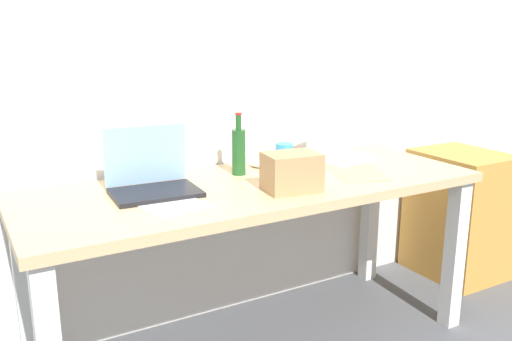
% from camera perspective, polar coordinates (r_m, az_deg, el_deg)
% --- Properties ---
extents(back_wall, '(5.20, 0.08, 2.60)m').
position_cam_1_polar(back_wall, '(2.50, -4.76, 13.39)').
color(back_wall, silver).
rests_on(back_wall, ground).
extents(desk, '(1.88, 0.70, 0.74)m').
position_cam_1_polar(desk, '(2.24, 0.00, -3.65)').
color(desk, tan).
rests_on(desk, ground).
extents(laptop_left, '(0.33, 0.26, 0.25)m').
position_cam_1_polar(laptop_left, '(2.11, -10.82, -0.84)').
color(laptop_left, black).
rests_on(laptop_left, desk).
extents(laptop_right, '(0.32, 0.27, 0.21)m').
position_cam_1_polar(laptop_right, '(2.63, 8.54, 2.09)').
color(laptop_right, silver).
rests_on(laptop_right, desk).
extents(beer_bottle, '(0.06, 0.06, 0.27)m').
position_cam_1_polar(beer_bottle, '(2.32, -1.82, 2.13)').
color(beer_bottle, '#1E5123').
rests_on(beer_bottle, desk).
extents(computer_mouse, '(0.09, 0.12, 0.03)m').
position_cam_1_polar(computer_mouse, '(2.46, 0.25, 0.71)').
color(computer_mouse, silver).
rests_on(computer_mouse, desk).
extents(cardboard_box, '(0.23, 0.18, 0.15)m').
position_cam_1_polar(cardboard_box, '(2.09, 3.74, -0.16)').
color(cardboard_box, tan).
rests_on(cardboard_box, desk).
extents(coffee_mug, '(0.08, 0.08, 0.09)m').
position_cam_1_polar(coffee_mug, '(2.52, 2.94, 1.78)').
color(coffee_mug, '#338CC6').
rests_on(coffee_mug, desk).
extents(paper_sheet_front_right, '(0.31, 0.36, 0.00)m').
position_cam_1_polar(paper_sheet_front_right, '(2.40, 10.64, -0.24)').
color(paper_sheet_front_right, '#F4E06B').
rests_on(paper_sheet_front_right, desk).
extents(paper_sheet_front_left, '(0.26, 0.33, 0.00)m').
position_cam_1_polar(paper_sheet_front_left, '(1.98, -9.25, -3.29)').
color(paper_sheet_front_left, white).
rests_on(paper_sheet_front_left, desk).
extents(filing_cabinet, '(0.40, 0.48, 0.70)m').
position_cam_1_polar(filing_cabinet, '(3.26, 20.42, -4.26)').
color(filing_cabinet, '#C68938').
rests_on(filing_cabinet, ground).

